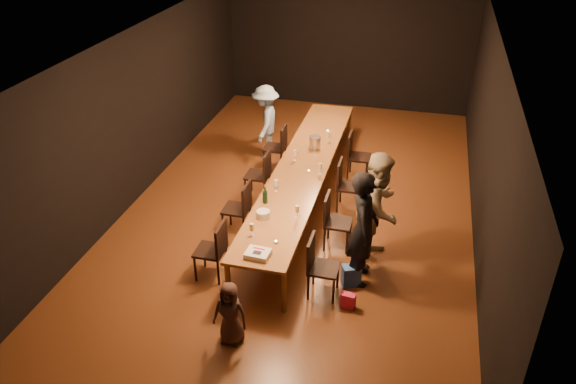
% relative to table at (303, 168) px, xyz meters
% --- Properties ---
extents(ground, '(10.00, 10.00, 0.00)m').
position_rel_table_xyz_m(ground, '(0.00, 0.00, -0.70)').
color(ground, '#472C11').
rests_on(ground, ground).
extents(room_shell, '(6.04, 10.04, 3.02)m').
position_rel_table_xyz_m(room_shell, '(0.00, 0.00, 1.38)').
color(room_shell, black).
rests_on(room_shell, ground).
extents(table, '(0.90, 6.00, 0.75)m').
position_rel_table_xyz_m(table, '(0.00, 0.00, 0.00)').
color(table, brown).
rests_on(table, ground).
extents(chair_right_0, '(0.42, 0.42, 0.93)m').
position_rel_table_xyz_m(chair_right_0, '(0.85, -2.40, -0.24)').
color(chair_right_0, black).
rests_on(chair_right_0, ground).
extents(chair_right_1, '(0.42, 0.42, 0.93)m').
position_rel_table_xyz_m(chair_right_1, '(0.85, -1.20, -0.24)').
color(chair_right_1, black).
rests_on(chair_right_1, ground).
extents(chair_right_2, '(0.42, 0.42, 0.93)m').
position_rel_table_xyz_m(chair_right_2, '(0.85, 0.00, -0.24)').
color(chair_right_2, black).
rests_on(chair_right_2, ground).
extents(chair_right_3, '(0.42, 0.42, 0.93)m').
position_rel_table_xyz_m(chair_right_3, '(0.85, 1.20, -0.24)').
color(chair_right_3, black).
rests_on(chair_right_3, ground).
extents(chair_left_0, '(0.42, 0.42, 0.93)m').
position_rel_table_xyz_m(chair_left_0, '(-0.85, -2.40, -0.24)').
color(chair_left_0, black).
rests_on(chair_left_0, ground).
extents(chair_left_1, '(0.42, 0.42, 0.93)m').
position_rel_table_xyz_m(chair_left_1, '(-0.85, -1.20, -0.24)').
color(chair_left_1, black).
rests_on(chair_left_1, ground).
extents(chair_left_2, '(0.42, 0.42, 0.93)m').
position_rel_table_xyz_m(chair_left_2, '(-0.85, 0.00, -0.24)').
color(chair_left_2, black).
rests_on(chair_left_2, ground).
extents(chair_left_3, '(0.42, 0.42, 0.93)m').
position_rel_table_xyz_m(chair_left_3, '(-0.85, 1.20, -0.24)').
color(chair_left_3, black).
rests_on(chair_left_3, ground).
extents(woman_birthday, '(0.51, 0.70, 1.79)m').
position_rel_table_xyz_m(woman_birthday, '(1.31, -1.93, 0.19)').
color(woman_birthday, black).
rests_on(woman_birthday, ground).
extents(woman_tan, '(0.91, 1.04, 1.80)m').
position_rel_table_xyz_m(woman_tan, '(1.47, -1.32, 0.20)').
color(woman_tan, tan).
rests_on(woman_tan, ground).
extents(man_blue, '(0.65, 1.03, 1.53)m').
position_rel_table_xyz_m(man_blue, '(-1.18, 1.74, 0.06)').
color(man_blue, '#86ACCF').
rests_on(man_blue, ground).
extents(child, '(0.45, 0.29, 0.91)m').
position_rel_table_xyz_m(child, '(-0.12, -3.60, -0.25)').
color(child, '#3E2922').
rests_on(child, ground).
extents(gift_bag_red, '(0.22, 0.13, 0.24)m').
position_rel_table_xyz_m(gift_bag_red, '(1.25, -2.61, -0.58)').
color(gift_bag_red, '#C71D4B').
rests_on(gift_bag_red, ground).
extents(gift_bag_blue, '(0.31, 0.27, 0.33)m').
position_rel_table_xyz_m(gift_bag_blue, '(1.21, -2.10, -0.54)').
color(gift_bag_blue, '#2856AE').
rests_on(gift_bag_blue, ground).
extents(birthday_cake, '(0.34, 0.28, 0.08)m').
position_rel_table_xyz_m(birthday_cake, '(-0.01, -2.73, 0.09)').
color(birthday_cake, white).
rests_on(birthday_cake, table).
extents(plate_stack, '(0.24, 0.24, 0.11)m').
position_rel_table_xyz_m(plate_stack, '(-0.21, -1.79, 0.11)').
color(plate_stack, silver).
rests_on(plate_stack, table).
extents(champagne_bottle, '(0.09, 0.09, 0.32)m').
position_rel_table_xyz_m(champagne_bottle, '(-0.30, -1.36, 0.21)').
color(champagne_bottle, black).
rests_on(champagne_bottle, table).
extents(ice_bucket, '(0.23, 0.23, 0.24)m').
position_rel_table_xyz_m(ice_bucket, '(0.05, 0.77, 0.17)').
color(ice_bucket, '#B4B5B9').
rests_on(ice_bucket, table).
extents(wineglass_0, '(0.06, 0.06, 0.21)m').
position_rel_table_xyz_m(wineglass_0, '(-0.23, -2.29, 0.15)').
color(wineglass_0, beige).
rests_on(wineglass_0, table).
extents(wineglass_1, '(0.06, 0.06, 0.21)m').
position_rel_table_xyz_m(wineglass_1, '(0.28, -1.65, 0.15)').
color(wineglass_1, beige).
rests_on(wineglass_1, table).
extents(wineglass_2, '(0.06, 0.06, 0.21)m').
position_rel_table_xyz_m(wineglass_2, '(-0.23, -0.97, 0.15)').
color(wineglass_2, silver).
rests_on(wineglass_2, table).
extents(wineglass_3, '(0.06, 0.06, 0.21)m').
position_rel_table_xyz_m(wineglass_3, '(0.35, -0.22, 0.15)').
color(wineglass_3, beige).
rests_on(wineglass_3, table).
extents(wineglass_4, '(0.06, 0.06, 0.21)m').
position_rel_table_xyz_m(wineglass_4, '(-0.19, 0.18, 0.15)').
color(wineglass_4, silver).
rests_on(wineglass_4, table).
extents(wineglass_5, '(0.06, 0.06, 0.21)m').
position_rel_table_xyz_m(wineglass_5, '(0.26, 1.10, 0.15)').
color(wineglass_5, silver).
rests_on(wineglass_5, table).
extents(tealight_near, '(0.05, 0.05, 0.03)m').
position_rel_table_xyz_m(tealight_near, '(0.15, -2.38, 0.06)').
color(tealight_near, '#B2B7B2').
rests_on(tealight_near, table).
extents(tealight_mid, '(0.05, 0.05, 0.03)m').
position_rel_table_xyz_m(tealight_mid, '(0.15, -0.20, 0.06)').
color(tealight_mid, '#B2B7B2').
rests_on(tealight_mid, table).
extents(tealight_far, '(0.05, 0.05, 0.03)m').
position_rel_table_xyz_m(tealight_far, '(0.15, 1.56, 0.06)').
color(tealight_far, '#B2B7B2').
rests_on(tealight_far, table).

